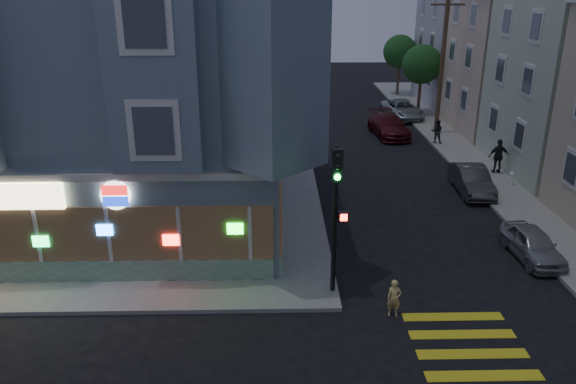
{
  "coord_description": "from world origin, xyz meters",
  "views": [
    {
      "loc": [
        0.89,
        -13.51,
        10.07
      ],
      "look_at": [
        1.37,
        6.86,
        2.32
      ],
      "focal_mm": 35.0,
      "sensor_mm": 36.0,
      "label": 1
    }
  ],
  "objects_px": {
    "utility_pole": "(442,64)",
    "pedestrian_b": "(499,156)",
    "street_tree_near": "(422,64)",
    "parked_car_d": "(402,109)",
    "fire_hydrant": "(511,178)",
    "parked_car_c": "(389,126)",
    "traffic_signal": "(337,197)",
    "parked_car_a": "(533,244)",
    "running_child": "(394,298)",
    "parked_car_b": "(472,180)",
    "street_tree_far": "(400,52)",
    "pedestrian_a": "(437,131)"
  },
  "relations": [
    {
      "from": "street_tree_far",
      "to": "traffic_signal",
      "type": "height_order",
      "value": "street_tree_far"
    },
    {
      "from": "street_tree_near",
      "to": "utility_pole",
      "type": "bearing_deg",
      "value": -91.91
    },
    {
      "from": "traffic_signal",
      "to": "parked_car_a",
      "type": "bearing_deg",
      "value": 14.94
    },
    {
      "from": "parked_car_b",
      "to": "fire_hydrant",
      "type": "distance_m",
      "value": 2.41
    },
    {
      "from": "parked_car_a",
      "to": "parked_car_b",
      "type": "height_order",
      "value": "parked_car_b"
    },
    {
      "from": "running_child",
      "to": "parked_car_d",
      "type": "bearing_deg",
      "value": 82.29
    },
    {
      "from": "fire_hydrant",
      "to": "parked_car_b",
      "type": "bearing_deg",
      "value": -162.64
    },
    {
      "from": "running_child",
      "to": "pedestrian_a",
      "type": "xyz_separation_m",
      "value": [
        6.69,
        19.57,
        0.29
      ]
    },
    {
      "from": "parked_car_b",
      "to": "traffic_signal",
      "type": "bearing_deg",
      "value": -126.94
    },
    {
      "from": "parked_car_c",
      "to": "utility_pole",
      "type": "bearing_deg",
      "value": -0.55
    },
    {
      "from": "fire_hydrant",
      "to": "running_child",
      "type": "bearing_deg",
      "value": -125.84
    },
    {
      "from": "pedestrian_a",
      "to": "traffic_signal",
      "type": "bearing_deg",
      "value": 81.38
    },
    {
      "from": "parked_car_a",
      "to": "parked_car_d",
      "type": "distance_m",
      "value": 23.32
    },
    {
      "from": "parked_car_a",
      "to": "pedestrian_b",
      "type": "bearing_deg",
      "value": 74.26
    },
    {
      "from": "utility_pole",
      "to": "running_child",
      "type": "distance_m",
      "value": 23.77
    },
    {
      "from": "parked_car_b",
      "to": "fire_hydrant",
      "type": "height_order",
      "value": "parked_car_b"
    },
    {
      "from": "parked_car_a",
      "to": "parked_car_d",
      "type": "relative_size",
      "value": 0.71
    },
    {
      "from": "utility_pole",
      "to": "pedestrian_b",
      "type": "bearing_deg",
      "value": -83.42
    },
    {
      "from": "street_tree_near",
      "to": "parked_car_a",
      "type": "xyz_separation_m",
      "value": [
        -1.5,
        -24.42,
        -3.34
      ]
    },
    {
      "from": "parked_car_d",
      "to": "street_tree_far",
      "type": "bearing_deg",
      "value": 73.0
    },
    {
      "from": "street_tree_near",
      "to": "parked_car_d",
      "type": "height_order",
      "value": "street_tree_near"
    },
    {
      "from": "pedestrian_b",
      "to": "parked_car_d",
      "type": "height_order",
      "value": "pedestrian_b"
    },
    {
      "from": "utility_pole",
      "to": "pedestrian_b",
      "type": "height_order",
      "value": "utility_pole"
    },
    {
      "from": "street_tree_near",
      "to": "parked_car_a",
      "type": "relative_size",
      "value": 1.52
    },
    {
      "from": "pedestrian_b",
      "to": "parked_car_a",
      "type": "height_order",
      "value": "pedestrian_b"
    },
    {
      "from": "utility_pole",
      "to": "pedestrian_b",
      "type": "relative_size",
      "value": 4.79
    },
    {
      "from": "parked_car_c",
      "to": "fire_hydrant",
      "type": "bearing_deg",
      "value": -72.61
    },
    {
      "from": "street_tree_near",
      "to": "traffic_signal",
      "type": "height_order",
      "value": "street_tree_near"
    },
    {
      "from": "pedestrian_b",
      "to": "parked_car_b",
      "type": "relative_size",
      "value": 0.46
    },
    {
      "from": "pedestrian_b",
      "to": "parked_car_d",
      "type": "xyz_separation_m",
      "value": [
        -2.3,
        13.58,
        -0.4
      ]
    },
    {
      "from": "utility_pole",
      "to": "parked_car_a",
      "type": "bearing_deg",
      "value": -94.04
    },
    {
      "from": "running_child",
      "to": "traffic_signal",
      "type": "xyz_separation_m",
      "value": [
        -1.79,
        1.22,
        2.99
      ]
    },
    {
      "from": "utility_pole",
      "to": "fire_hydrant",
      "type": "relative_size",
      "value": 12.81
    },
    {
      "from": "running_child",
      "to": "traffic_signal",
      "type": "height_order",
      "value": "traffic_signal"
    },
    {
      "from": "parked_car_a",
      "to": "fire_hydrant",
      "type": "distance_m",
      "value": 8.16
    },
    {
      "from": "parked_car_b",
      "to": "parked_car_c",
      "type": "distance_m",
      "value": 11.2
    },
    {
      "from": "parked_car_c",
      "to": "traffic_signal",
      "type": "distance_m",
      "value": 21.68
    },
    {
      "from": "parked_car_c",
      "to": "traffic_signal",
      "type": "xyz_separation_m",
      "value": [
        -5.81,
        -20.69,
        2.89
      ]
    },
    {
      "from": "utility_pole",
      "to": "street_tree_far",
      "type": "xyz_separation_m",
      "value": [
        0.2,
        14.0,
        -0.86
      ]
    },
    {
      "from": "parked_car_b",
      "to": "traffic_signal",
      "type": "height_order",
      "value": "traffic_signal"
    },
    {
      "from": "fire_hydrant",
      "to": "street_tree_near",
      "type": "bearing_deg",
      "value": 92.76
    },
    {
      "from": "utility_pole",
      "to": "pedestrian_a",
      "type": "height_order",
      "value": "utility_pole"
    },
    {
      "from": "pedestrian_b",
      "to": "fire_hydrant",
      "type": "relative_size",
      "value": 2.67
    },
    {
      "from": "parked_car_d",
      "to": "parked_car_c",
      "type": "bearing_deg",
      "value": -119.3
    },
    {
      "from": "pedestrian_a",
      "to": "street_tree_far",
      "type": "bearing_deg",
      "value": -76.92
    },
    {
      "from": "street_tree_far",
      "to": "traffic_signal",
      "type": "xyz_separation_m",
      "value": [
        -9.38,
        -34.98,
        -0.33
      ]
    },
    {
      "from": "pedestrian_a",
      "to": "parked_car_d",
      "type": "bearing_deg",
      "value": -69.27
    },
    {
      "from": "running_child",
      "to": "parked_car_d",
      "type": "distance_m",
      "value": 27.78
    },
    {
      "from": "parked_car_d",
      "to": "fire_hydrant",
      "type": "distance_m",
      "value": 15.66
    },
    {
      "from": "utility_pole",
      "to": "running_child",
      "type": "xyz_separation_m",
      "value": [
        -7.39,
        -22.2,
        -4.18
      ]
    }
  ]
}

